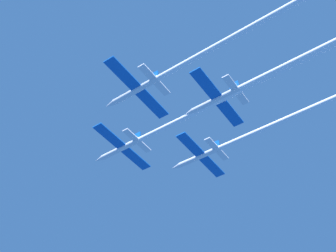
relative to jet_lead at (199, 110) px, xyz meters
name	(u,v)px	position (x,y,z in m)	size (l,w,h in m)	color
jet_lead	(199,110)	(0.00, 0.00, 0.00)	(19.89, 74.95, 3.30)	silver
jet_left_wing	(208,51)	(-13.36, -10.20, -0.30)	(19.89, 64.16, 3.30)	silver
jet_right_wing	(293,116)	(14.08, -17.07, 0.05)	(19.89, 80.27, 3.30)	silver
jet_slot	(314,52)	(-0.48, -27.67, 0.22)	(19.89, 74.38, 3.30)	silver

